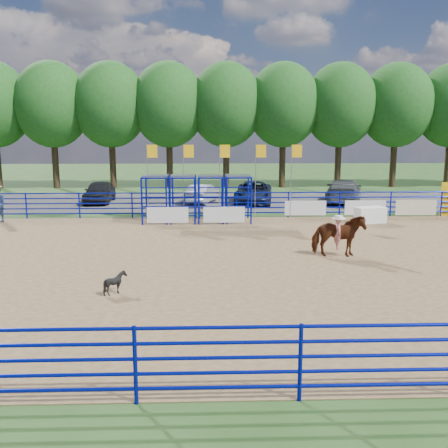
{
  "coord_description": "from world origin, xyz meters",
  "views": [
    {
      "loc": [
        -1.68,
        -18.43,
        4.91
      ],
      "look_at": [
        -1.03,
        1.0,
        1.3
      ],
      "focal_mm": 40.0,
      "sensor_mm": 36.0,
      "label": 1
    }
  ],
  "objects": [
    {
      "name": "car_d",
      "position": [
        7.83,
        15.83,
        0.83
      ],
      "size": [
        3.92,
        6.12,
        1.65
      ],
      "primitive_type": "imported",
      "rotation": [
        0.0,
        0.0,
        2.84
      ],
      "color": "#5D5D5F",
      "rests_on": "gravel_strip"
    },
    {
      "name": "treeline",
      "position": [
        0.0,
        26.0,
        7.53
      ],
      "size": [
        56.4,
        6.4,
        11.24
      ],
      "color": "#3F2B19",
      "rests_on": "ground"
    },
    {
      "name": "calf",
      "position": [
        -4.5,
        -3.7,
        0.37
      ],
      "size": [
        0.67,
        0.61,
        0.71
      ],
      "primitive_type": "imported",
      "rotation": [
        0.0,
        0.0,
        1.51
      ],
      "color": "black",
      "rests_on": "arena_dirt"
    },
    {
      "name": "car_c",
      "position": [
        1.52,
        15.9,
        0.75
      ],
      "size": [
        3.15,
        5.61,
        1.48
      ],
      "primitive_type": "imported",
      "rotation": [
        0.0,
        0.0,
        -0.14
      ],
      "color": "#161C38",
      "rests_on": "gravel_strip"
    },
    {
      "name": "ground",
      "position": [
        0.0,
        0.0,
        0.0
      ],
      "size": [
        120.0,
        120.0,
        0.0
      ],
      "primitive_type": "plane",
      "color": "#325522",
      "rests_on": "ground"
    },
    {
      "name": "car_b",
      "position": [
        -2.03,
        16.19,
        0.67
      ],
      "size": [
        2.51,
        4.23,
        1.32
      ],
      "primitive_type": "imported",
      "rotation": [
        0.0,
        0.0,
        2.84
      ],
      "color": "#9C9FA5",
      "rests_on": "gravel_strip"
    },
    {
      "name": "perimeter_fence",
      "position": [
        0.0,
        0.0,
        0.75
      ],
      "size": [
        30.1,
        20.1,
        1.5
      ],
      "color": "#0711A1",
      "rests_on": "ground"
    },
    {
      "name": "horse_and_rider",
      "position": [
        3.47,
        0.64,
        0.92
      ],
      "size": [
        2.08,
        1.07,
        2.28
      ],
      "color": "#5C2A12",
      "rests_on": "arena_dirt"
    },
    {
      "name": "car_a",
      "position": [
        -9.24,
        16.53,
        0.77
      ],
      "size": [
        1.9,
        4.51,
        1.52
      ],
      "primitive_type": "imported",
      "rotation": [
        0.0,
        0.0,
        0.02
      ],
      "color": "black",
      "rests_on": "gravel_strip"
    },
    {
      "name": "gravel_strip",
      "position": [
        0.0,
        17.0,
        0.01
      ],
      "size": [
        40.0,
        10.0,
        0.01
      ],
      "primitive_type": "cube",
      "color": "slate",
      "rests_on": "ground"
    },
    {
      "name": "chute_assembly",
      "position": [
        -1.9,
        8.84,
        1.26
      ],
      "size": [
        19.32,
        2.41,
        4.2
      ],
      "color": "#0711A1",
      "rests_on": "ground"
    },
    {
      "name": "announcer_table",
      "position": [
        7.16,
        8.0,
        0.45
      ],
      "size": [
        1.75,
        1.13,
        0.86
      ],
      "primitive_type": "cube",
      "rotation": [
        0.0,
        0.0,
        0.25
      ],
      "color": "white",
      "rests_on": "arena_dirt"
    },
    {
      "name": "arena_dirt",
      "position": [
        0.0,
        0.0,
        0.01
      ],
      "size": [
        30.0,
        20.0,
        0.02
      ],
      "primitive_type": "cube",
      "color": "olive",
      "rests_on": "ground"
    }
  ]
}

